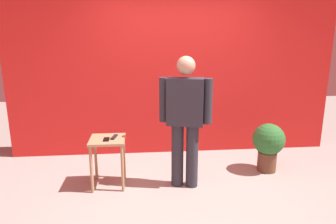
{
  "coord_description": "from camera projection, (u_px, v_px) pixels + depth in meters",
  "views": [
    {
      "loc": [
        -0.53,
        -3.11,
        1.83
      ],
      "look_at": [
        -0.19,
        0.55,
        0.92
      ],
      "focal_mm": 32.01,
      "sensor_mm": 36.0,
      "label": 1
    }
  ],
  "objects": [
    {
      "name": "ground_plane",
      "position": [
        188.0,
        200.0,
        3.49
      ],
      "size": [
        12.0,
        12.0,
        0.0
      ],
      "primitive_type": "plane",
      "color": "#9E9991"
    },
    {
      "name": "back_wall_red",
      "position": [
        174.0,
        54.0,
        4.66
      ],
      "size": [
        5.13,
        0.12,
        3.18
      ],
      "primitive_type": "cube",
      "color": "red",
      "rests_on": "ground_plane"
    },
    {
      "name": "standing_person",
      "position": [
        185.0,
        116.0,
        3.63
      ],
      "size": [
        0.65,
        0.33,
        1.63
      ],
      "color": "#2D2D38",
      "rests_on": "ground_plane"
    },
    {
      "name": "side_table",
      "position": [
        108.0,
        148.0,
        3.74
      ],
      "size": [
        0.43,
        0.43,
        0.62
      ],
      "color": "tan",
      "rests_on": "ground_plane"
    },
    {
      "name": "cell_phone",
      "position": [
        106.0,
        139.0,
        3.66
      ],
      "size": [
        0.07,
        0.14,
        0.01
      ],
      "primitive_type": "cube",
      "rotation": [
        0.0,
        0.0,
        0.01
      ],
      "color": "black",
      "rests_on": "side_table"
    },
    {
      "name": "tv_remote",
      "position": [
        114.0,
        137.0,
        3.73
      ],
      "size": [
        0.08,
        0.18,
        0.02
      ],
      "primitive_type": "cube",
      "rotation": [
        0.0,
        0.0,
        -0.23
      ],
      "color": "black",
      "rests_on": "side_table"
    },
    {
      "name": "potted_plant",
      "position": [
        268.0,
        143.0,
        4.17
      ],
      "size": [
        0.44,
        0.44,
        0.69
      ],
      "color": "brown",
      "rests_on": "ground_plane"
    }
  ]
}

